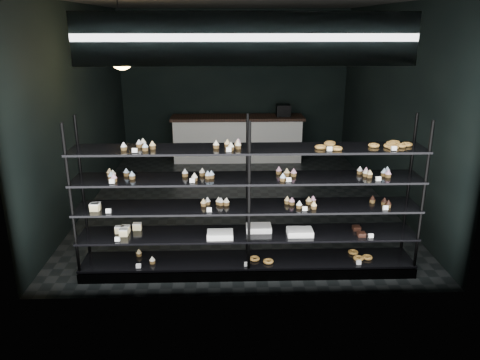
{
  "coord_description": "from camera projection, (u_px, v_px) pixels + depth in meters",
  "views": [
    {
      "loc": [
        -0.2,
        -7.54,
        2.89
      ],
      "look_at": [
        -0.02,
        -1.9,
        1.0
      ],
      "focal_mm": 35.0,
      "sensor_mm": 36.0,
      "label": 1
    }
  ],
  "objects": [
    {
      "name": "display_shelf",
      "position": [
        246.0,
        224.0,
        5.55
      ],
      "size": [
        4.0,
        0.5,
        1.91
      ],
      "color": "black",
      "rests_on": "room"
    },
    {
      "name": "signage",
      "position": [
        246.0,
        39.0,
        4.42
      ],
      "size": [
        3.3,
        0.05,
        0.5
      ],
      "color": "#0B133B",
      "rests_on": "room"
    },
    {
      "name": "room",
      "position": [
        238.0,
        107.0,
        7.56
      ],
      "size": [
        5.01,
        6.01,
        3.2
      ],
      "color": "black",
      "rests_on": "ground"
    },
    {
      "name": "service_counter",
      "position": [
        238.0,
        138.0,
        10.28
      ],
      "size": [
        2.87,
        0.65,
        1.23
      ],
      "color": "silver",
      "rests_on": "room"
    },
    {
      "name": "pendant_lamp",
      "position": [
        121.0,
        58.0,
        6.31
      ],
      "size": [
        0.33,
        0.33,
        0.89
      ],
      "color": "black",
      "rests_on": "room"
    }
  ]
}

